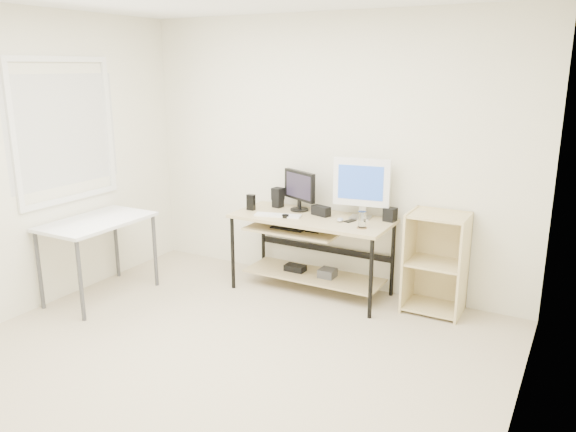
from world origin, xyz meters
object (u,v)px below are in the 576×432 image
(side_table, at_px, (97,228))
(audio_controller, at_px, (251,202))
(black_monitor, at_px, (299,188))
(shelf_unit, at_px, (437,262))
(white_imac, at_px, (362,184))
(desk, at_px, (309,238))

(side_table, xyz_separation_m, audio_controller, (1.04, 1.00, 0.16))
(black_monitor, distance_m, audio_controller, 0.50)
(shelf_unit, distance_m, white_imac, 0.96)
(shelf_unit, distance_m, audio_controller, 1.84)
(shelf_unit, bearing_deg, audio_controller, -172.94)
(side_table, relative_size, white_imac, 1.79)
(side_table, height_order, black_monitor, black_monitor)
(side_table, height_order, shelf_unit, shelf_unit)
(audio_controller, bearing_deg, white_imac, 10.56)
(black_monitor, bearing_deg, desk, -13.66)
(desk, bearing_deg, white_imac, 21.28)
(white_imac, bearing_deg, shelf_unit, -9.58)
(audio_controller, bearing_deg, shelf_unit, 5.16)
(desk, bearing_deg, audio_controller, -174.33)
(black_monitor, relative_size, white_imac, 0.73)
(desk, xyz_separation_m, white_imac, (0.44, 0.17, 0.53))
(desk, bearing_deg, black_monitor, 141.43)
(white_imac, bearing_deg, desk, -167.40)
(side_table, height_order, audio_controller, audio_controller)
(side_table, distance_m, black_monitor, 1.93)
(audio_controller, bearing_deg, side_table, -138.13)
(shelf_unit, relative_size, audio_controller, 5.79)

